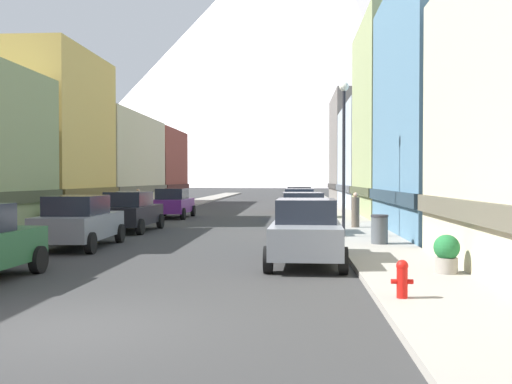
{
  "coord_description": "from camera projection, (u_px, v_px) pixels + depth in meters",
  "views": [
    {
      "loc": [
        3.47,
        -8.82,
        2.33
      ],
      "look_at": [
        0.02,
        44.23,
        1.16
      ],
      "focal_mm": 41.17,
      "sensor_mm": 36.0,
      "label": 1
    }
  ],
  "objects": [
    {
      "name": "sidewalk_right",
      "position": [
        331.0,
        209.0,
        43.58
      ],
      "size": [
        2.5,
        100.0,
        0.15
      ],
      "primitive_type": "cube",
      "color": "gray",
      "rests_on": "ground"
    },
    {
      "name": "car_right_2",
      "position": [
        300.0,
        204.0,
        33.83
      ],
      "size": [
        2.18,
        4.45,
        1.78
      ],
      "color": "#19478C",
      "rests_on": "ground"
    },
    {
      "name": "fire_hydrant_near",
      "position": [
        402.0,
        278.0,
        10.74
      ],
      "size": [
        0.4,
        0.22,
        0.7
      ],
      "color": "red",
      "rests_on": "sidewalk_right"
    },
    {
      "name": "storefront_right_2",
      "position": [
        433.0,
        123.0,
        35.45
      ],
      "size": [
        9.06,
        10.42,
        11.8
      ],
      "color": "#8C9966",
      "rests_on": "ground"
    },
    {
      "name": "storefront_left_2",
      "position": [
        7.0,
        140.0,
        32.23
      ],
      "size": [
        9.86,
        8.43,
        9.24
      ],
      "color": "#D8B259",
      "rests_on": "ground"
    },
    {
      "name": "potted_plant_0",
      "position": [
        447.0,
        253.0,
        13.57
      ],
      "size": [
        0.6,
        0.6,
        0.9
      ],
      "color": "gray",
      "rests_on": "sidewalk_right"
    },
    {
      "name": "storefront_right_3",
      "position": [
        403.0,
        159.0,
        47.64
      ],
      "size": [
        9.98,
        13.27,
        8.27
      ],
      "color": "#99A5B2",
      "rests_on": "ground"
    },
    {
      "name": "car_left_1",
      "position": [
        79.0,
        221.0,
        19.84
      ],
      "size": [
        2.13,
        4.43,
        1.78
      ],
      "color": "slate",
      "rests_on": "ground"
    },
    {
      "name": "sidewalk_left",
      "position": [
        166.0,
        209.0,
        44.39
      ],
      "size": [
        2.5,
        100.0,
        0.15
      ],
      "primitive_type": "cube",
      "color": "gray",
      "rests_on": "ground"
    },
    {
      "name": "potted_plant_2",
      "position": [
        57.0,
        218.0,
        25.87
      ],
      "size": [
        0.57,
        0.57,
        0.82
      ],
      "color": "brown",
      "rests_on": "sidewalk_left"
    },
    {
      "name": "potted_plant_1",
      "position": [
        48.0,
        216.0,
        25.0
      ],
      "size": [
        0.63,
        0.63,
        1.02
      ],
      "color": "brown",
      "rests_on": "sidewalk_left"
    },
    {
      "name": "car_left_3",
      "position": [
        173.0,
        203.0,
        35.22
      ],
      "size": [
        2.07,
        4.41,
        1.78
      ],
      "color": "#591E72",
      "rests_on": "ground"
    },
    {
      "name": "storefront_left_4",
      "position": [
        129.0,
        168.0,
        55.69
      ],
      "size": [
        9.73,
        10.25,
        6.98
      ],
      "color": "brown",
      "rests_on": "ground"
    },
    {
      "name": "storefront_right_4",
      "position": [
        378.0,
        150.0,
        61.02
      ],
      "size": [
        9.65,
        12.88,
        11.06
      ],
      "color": "#66605B",
      "rests_on": "ground"
    },
    {
      "name": "car_right_1",
      "position": [
        302.0,
        213.0,
        24.4
      ],
      "size": [
        2.22,
        4.47,
        1.78
      ],
      "color": "silver",
      "rests_on": "ground"
    },
    {
      "name": "pedestrian_1",
      "position": [
        138.0,
        202.0,
        36.64
      ],
      "size": [
        0.36,
        0.36,
        1.58
      ],
      "color": "brown",
      "rests_on": "sidewalk_left"
    },
    {
      "name": "ground_plane",
      "position": [
        70.0,
        330.0,
        9.07
      ],
      "size": [
        400.0,
        400.0,
        0.0
      ],
      "primitive_type": "plane",
      "color": "#313131"
    },
    {
      "name": "storefront_left_3",
      "position": [
        84.0,
        165.0,
        43.45
      ],
      "size": [
        9.44,
        13.5,
        7.04
      ],
      "color": "beige",
      "rests_on": "ground"
    },
    {
      "name": "mountain_backdrop",
      "position": [
        317.0,
        39.0,
        266.13
      ],
      "size": [
        235.67,
        235.67,
        131.81
      ],
      "primitive_type": "cone",
      "color": "silver",
      "rests_on": "ground"
    },
    {
      "name": "trash_bin_right",
      "position": [
        379.0,
        229.0,
        19.77
      ],
      "size": [
        0.59,
        0.59,
        0.98
      ],
      "color": "#4C5156",
      "rests_on": "sidewalk_right"
    },
    {
      "name": "car_right_3",
      "position": [
        299.0,
        199.0,
        41.59
      ],
      "size": [
        2.18,
        4.45,
        1.78
      ],
      "color": "#9E1111",
      "rests_on": "ground"
    },
    {
      "name": "storefront_right_1",
      "position": [
        498.0,
        112.0,
        24.21
      ],
      "size": [
        9.09,
        11.2,
        10.52
      ],
      "color": "slate",
      "rests_on": "ground"
    },
    {
      "name": "car_left_2",
      "position": [
        130.0,
        211.0,
        26.05
      ],
      "size": [
        2.17,
        4.45,
        1.78
      ],
      "color": "black",
      "rests_on": "ground"
    },
    {
      "name": "car_right_0",
      "position": [
        306.0,
        231.0,
        16.09
      ],
      "size": [
        2.17,
        4.45,
        1.78
      ],
      "color": "slate",
      "rests_on": "ground"
    },
    {
      "name": "streetlamp_right",
      "position": [
        344.0,
        135.0,
        22.2
      ],
      "size": [
        0.36,
        0.36,
        5.86
      ],
      "color": "black",
      "rests_on": "sidewalk_right"
    },
    {
      "name": "pedestrian_0",
      "position": [
        355.0,
        211.0,
        26.56
      ],
      "size": [
        0.36,
        0.36,
        1.58
      ],
      "color": "brown",
      "rests_on": "sidewalk_right"
    }
  ]
}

